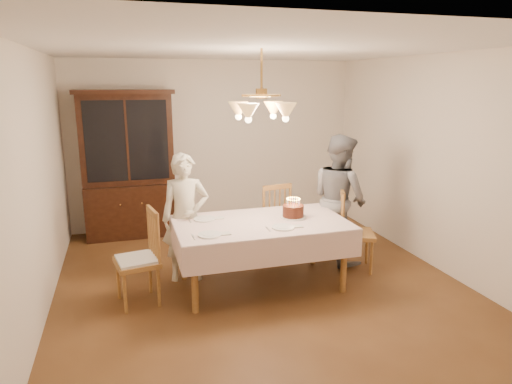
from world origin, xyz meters
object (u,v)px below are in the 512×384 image
object	(u,v)px
chair_far_side	(271,223)
elderly_woman	(186,218)
dining_table	(261,228)
china_hutch	(129,167)
birthday_cake	(293,212)

from	to	relation	value
chair_far_side	elderly_woman	world-z (taller)	elderly_woman
dining_table	elderly_woman	bearing A→B (deg)	151.43
china_hutch	birthday_cake	bearing A→B (deg)	-51.63
dining_table	china_hutch	size ratio (longest dim) A/B	0.88
dining_table	elderly_woman	world-z (taller)	elderly_woman
dining_table	birthday_cake	distance (m)	0.43
chair_far_side	birthday_cake	distance (m)	0.92
dining_table	elderly_woman	size ratio (longest dim) A/B	1.27
chair_far_side	china_hutch	bearing A→B (deg)	141.88
china_hutch	elderly_woman	distance (m)	1.94
china_hutch	elderly_woman	world-z (taller)	china_hutch
dining_table	birthday_cake	world-z (taller)	birthday_cake
china_hutch	chair_far_side	xyz separation A→B (m)	(1.76, -1.38, -0.60)
dining_table	birthday_cake	size ratio (longest dim) A/B	6.33
chair_far_side	elderly_woman	size ratio (longest dim) A/B	0.67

